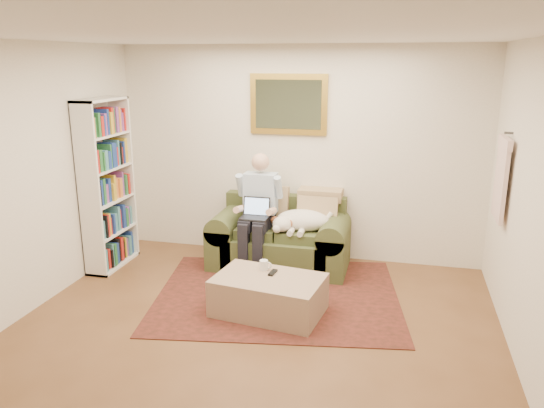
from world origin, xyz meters
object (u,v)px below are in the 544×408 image
at_px(ottoman, 269,295).
at_px(bookshelf, 107,185).
at_px(coffee_mug, 264,265).
at_px(sofa, 280,244).
at_px(seated_man, 257,214).
at_px(sleeping_dog, 303,220).
at_px(laptop, 255,212).

xyz_separation_m(ottoman, bookshelf, (-2.16, 0.78, 0.81)).
bearing_deg(coffee_mug, sofa, 94.18).
height_order(seated_man, bookshelf, bookshelf).
relative_size(seated_man, sleeping_dog, 2.04).
distance_m(sofa, seated_man, 0.49).
relative_size(ottoman, bookshelf, 0.52).
height_order(coffee_mug, bookshelf, bookshelf).
bearing_deg(laptop, bookshelf, -172.08).
height_order(laptop, bookshelf, bookshelf).
bearing_deg(sleeping_dog, coffee_mug, -102.40).
height_order(seated_man, ottoman, seated_man).
bearing_deg(seated_man, bookshelf, -170.06).
bearing_deg(coffee_mug, ottoman, -62.02).
bearing_deg(laptop, sofa, 41.02).
relative_size(sofa, ottoman, 1.57).
relative_size(seated_man, bookshelf, 0.68).
bearing_deg(sofa, sleeping_dog, -15.74).
distance_m(sleeping_dog, ottoman, 1.24).
relative_size(seated_man, coffee_mug, 13.67).
distance_m(seated_man, sleeping_dog, 0.54).
xyz_separation_m(seated_man, bookshelf, (-1.74, -0.31, 0.32)).
xyz_separation_m(coffee_mug, bookshelf, (-2.06, 0.60, 0.57)).
bearing_deg(bookshelf, seated_man, 9.94).
relative_size(coffee_mug, bookshelf, 0.05).
relative_size(sleeping_dog, ottoman, 0.65).
height_order(sofa, bookshelf, bookshelf).
distance_m(sofa, ottoman, 1.25).
distance_m(laptop, ottoman, 1.23).
bearing_deg(sofa, bookshelf, -167.10).
bearing_deg(seated_man, ottoman, -69.03).
bearing_deg(ottoman, coffee_mug, 117.98).
bearing_deg(laptop, ottoman, -67.87).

